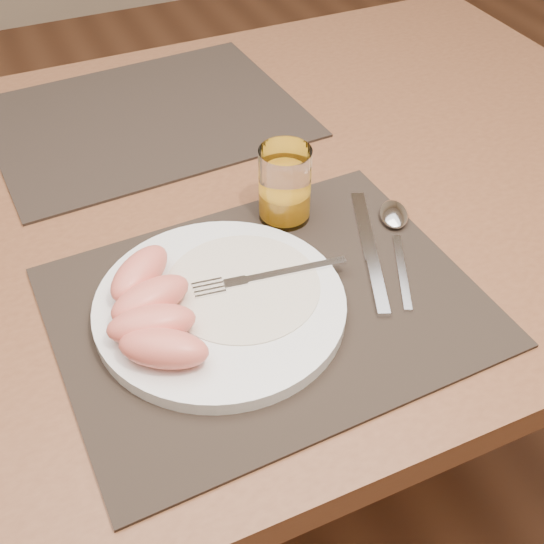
{
  "coord_description": "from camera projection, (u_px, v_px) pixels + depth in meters",
  "views": [
    {
      "loc": [
        -0.22,
        -0.69,
        1.29
      ],
      "look_at": [
        0.01,
        -0.19,
        0.77
      ],
      "focal_mm": 45.0,
      "sensor_mm": 36.0,
      "label": 1
    }
  ],
  "objects": [
    {
      "name": "placemat_near",
      "position": [
        268.0,
        306.0,
        0.74
      ],
      "size": [
        0.46,
        0.37,
        0.0
      ],
      "primitive_type": "cube",
      "rotation": [
        0.0,
        0.0,
        0.04
      ],
      "color": "#2D231C",
      "rests_on": "table"
    },
    {
      "name": "plate",
      "position": [
        220.0,
        306.0,
        0.73
      ],
      "size": [
        0.27,
        0.27,
        0.02
      ],
      "primitive_type": "cylinder",
      "color": "white",
      "rests_on": "placemat_near"
    },
    {
      "name": "plate_dressing",
      "position": [
        242.0,
        286.0,
        0.74
      ],
      "size": [
        0.17,
        0.17,
        0.0
      ],
      "color": "white",
      "rests_on": "plate"
    },
    {
      "name": "ground",
      "position": [
        231.0,
        488.0,
        1.41
      ],
      "size": [
        5.0,
        5.0,
        0.0
      ],
      "primitive_type": "plane",
      "color": "brown",
      "rests_on": "ground"
    },
    {
      "name": "fork",
      "position": [
        257.0,
        278.0,
        0.75
      ],
      "size": [
        0.18,
        0.04,
        0.0
      ],
      "color": "silver",
      "rests_on": "plate"
    },
    {
      "name": "spoon",
      "position": [
        395.0,
        222.0,
        0.84
      ],
      "size": [
        0.1,
        0.18,
        0.01
      ],
      "color": "silver",
      "rests_on": "placemat_near"
    },
    {
      "name": "table",
      "position": [
        212.0,
        243.0,
        0.95
      ],
      "size": [
        1.4,
        0.9,
        0.75
      ],
      "color": "brown",
      "rests_on": "ground"
    },
    {
      "name": "knife",
      "position": [
        372.0,
        259.0,
        0.79
      ],
      "size": [
        0.1,
        0.21,
        0.01
      ],
      "color": "silver",
      "rests_on": "placemat_near"
    },
    {
      "name": "placemat_far",
      "position": [
        146.0,
        118.0,
        1.03
      ],
      "size": [
        0.47,
        0.38,
        0.0
      ],
      "primitive_type": "cube",
      "rotation": [
        0.0,
        0.0,
        0.06
      ],
      "color": "#2D231C",
      "rests_on": "table"
    },
    {
      "name": "juice_glass",
      "position": [
        285.0,
        188.0,
        0.83
      ],
      "size": [
        0.06,
        0.06,
        0.1
      ],
      "color": "white",
      "rests_on": "placemat_near"
    },
    {
      "name": "grapefruit_wedges",
      "position": [
        151.0,
        310.0,
        0.69
      ],
      "size": [
        0.11,
        0.2,
        0.04
      ],
      "color": "#E7745E",
      "rests_on": "plate"
    }
  ]
}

